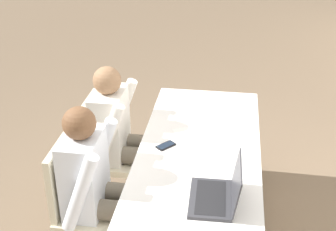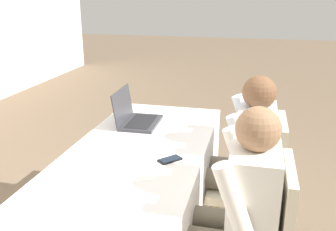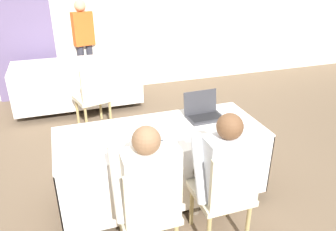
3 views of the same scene
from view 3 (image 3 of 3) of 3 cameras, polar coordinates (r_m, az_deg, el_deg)
The scene contains 16 objects.
ground_plane at distance 3.41m, azimuth -1.12°, elevation -13.82°, with size 24.00×24.00×0.00m, color brown.
wall_back at distance 5.90m, azimuth -11.31°, elevation 17.05°, with size 12.00×0.06×2.70m.
curtain_panel at distance 5.82m, azimuth -24.68°, elevation 14.95°, with size 0.99×0.04×2.65m.
conference_table_near at distance 3.09m, azimuth -1.21°, elevation -5.64°, with size 1.91×0.79×0.74m.
conference_table_far at distance 5.31m, azimuth -15.59°, elevation 7.00°, with size 1.91×0.79×0.74m.
laptop at distance 3.27m, azimuth 6.28°, elevation 0.47°, with size 0.36×0.28×0.24m.
cell_phone at distance 2.80m, azimuth -0.53°, elevation -4.78°, with size 0.14×0.13×0.01m.
paper_beside_laptop at distance 2.92m, azimuth -5.48°, elevation -3.71°, with size 0.32×0.36×0.00m.
paper_centre_table at distance 2.72m, azimuth -13.09°, elevation -6.68°, with size 0.29×0.35×0.00m.
water_bottle at distance 5.36m, azimuth -12.21°, elevation 10.72°, with size 0.07×0.07×0.24m.
chair_near_left at distance 2.51m, azimuth -3.26°, elevation -15.92°, with size 0.44×0.44×0.91m.
chair_near_right at distance 2.69m, azimuth 10.01°, elevation -12.90°, with size 0.44×0.44×0.91m.
chair_far_spare at distance 4.57m, azimuth -12.81°, elevation 3.51°, with size 0.54×0.54×0.91m.
person_checkered_shirt at distance 2.48m, azimuth -4.01°, elevation -11.64°, with size 0.50×0.52×1.17m.
person_white_shirt at distance 2.67m, azimuth 9.22°, elevation -8.94°, with size 0.50×0.52×1.17m.
person_red_shirt at distance 5.91m, azimuth -14.47°, elevation 12.43°, with size 0.38×0.28×1.59m.
Camera 3 is at (-0.78, -2.53, 2.16)m, focal length 35.00 mm.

